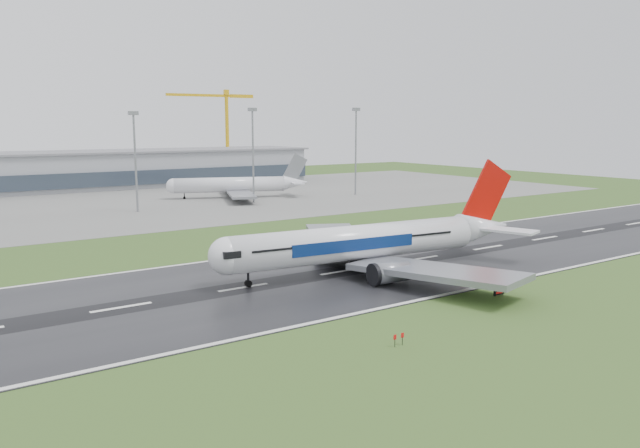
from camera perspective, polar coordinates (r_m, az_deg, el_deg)
ground at (r=103.02m, az=-7.11°, el=-5.89°), size 520.00×520.00×0.00m
runway at (r=103.01m, az=-7.11°, el=-5.86°), size 400.00×45.00×0.10m
apron at (r=220.03m, az=-22.22°, el=1.49°), size 400.00×130.00×0.08m
terminal at (r=278.06m, az=-24.96°, el=4.31°), size 240.00×36.00×15.00m
main_airliner at (r=112.95m, az=5.29°, el=0.40°), size 69.85×67.15×18.83m
parked_airliner at (r=230.57m, az=-7.80°, el=4.36°), size 67.14×65.01×15.56m
tower_crane at (r=320.84m, az=-8.57°, el=8.20°), size 44.94×7.27×44.35m
runway_sign at (r=101.53m, az=16.20°, el=-6.11°), size 2.28×0.91×1.04m
floodmast_3 at (r=198.43m, az=-16.67°, el=5.32°), size 0.64×0.64×29.64m
floodmast_4 at (r=214.31m, az=-6.20°, el=6.12°), size 0.64×0.64×31.30m
floodmast_5 at (r=238.51m, az=3.32°, el=6.54°), size 0.64×0.64×32.02m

